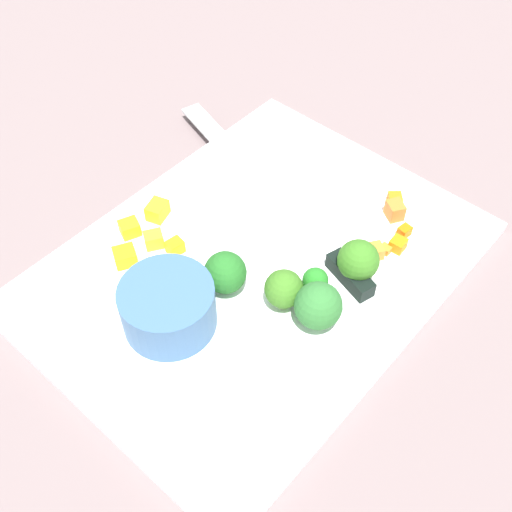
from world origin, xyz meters
name	(u,v)px	position (x,y,z in m)	size (l,w,h in m)	color
ground_plane	(256,270)	(0.00, 0.00, 0.00)	(4.00, 4.00, 0.00)	slate
cutting_board	(256,266)	(0.00, 0.00, 0.01)	(0.43, 0.32, 0.01)	white
prep_bowl	(168,307)	(-0.10, 0.01, 0.04)	(0.09, 0.09, 0.05)	#395D86
chef_knife	(291,213)	(0.07, 0.01, 0.02)	(0.12, 0.34, 0.02)	silver
carrot_dice_0	(376,251)	(0.09, -0.08, 0.02)	(0.02, 0.01, 0.01)	orange
carrot_dice_1	(404,231)	(0.13, -0.09, 0.02)	(0.01, 0.01, 0.01)	orange
carrot_dice_2	(386,249)	(0.10, -0.09, 0.02)	(0.01, 0.01, 0.01)	orange
carrot_dice_3	(395,200)	(0.16, -0.06, 0.02)	(0.02, 0.01, 0.01)	orange
carrot_dice_4	(395,210)	(0.14, -0.07, 0.02)	(0.02, 0.02, 0.02)	orange
carrot_dice_5	(398,244)	(0.11, -0.09, 0.02)	(0.01, 0.02, 0.01)	orange
pepper_dice_0	(157,210)	(-0.02, 0.12, 0.02)	(0.02, 0.02, 0.02)	yellow
pepper_dice_1	(163,272)	(-0.07, 0.06, 0.02)	(0.01, 0.01, 0.01)	yellow
pepper_dice_2	(154,240)	(-0.05, 0.09, 0.02)	(0.02, 0.02, 0.02)	yellow
pepper_dice_3	(125,256)	(-0.08, 0.10, 0.02)	(0.02, 0.02, 0.02)	yellow
pepper_dice_4	(175,247)	(-0.04, 0.07, 0.02)	(0.01, 0.02, 0.01)	yellow
pepper_dice_5	(130,228)	(-0.06, 0.12, 0.02)	(0.02, 0.02, 0.02)	yellow
broccoli_floret_0	(358,261)	(0.05, -0.08, 0.04)	(0.04, 0.04, 0.04)	#83B55C
broccoli_floret_1	(315,281)	(0.01, -0.07, 0.03)	(0.02, 0.02, 0.03)	#92B654
broccoli_floret_2	(226,273)	(-0.04, 0.00, 0.04)	(0.04, 0.04, 0.04)	#86B96D
broccoli_floret_3	(318,306)	(-0.02, -0.09, 0.04)	(0.04, 0.04, 0.05)	#83BF68
broccoli_floret_4	(284,289)	(-0.02, -0.05, 0.04)	(0.04, 0.04, 0.04)	#8EAE61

